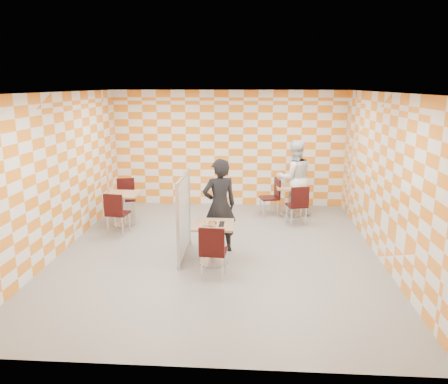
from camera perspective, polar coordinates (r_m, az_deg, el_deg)
name	(u,v)px	position (r m, az deg, el deg)	size (l,w,h in m)	color
room_shell	(220,170)	(8.54, -0.52, 2.84)	(7.00, 7.00, 7.00)	gray
main_table	(214,237)	(7.77, -1.37, -5.87)	(0.70, 0.70, 0.75)	tan
second_table	(291,196)	(10.72, 8.70, -0.46)	(0.70, 0.70, 0.75)	tan
empty_table	(123,204)	(10.13, -13.01, -1.51)	(0.70, 0.70, 0.75)	tan
chair_main_front	(213,248)	(7.15, -1.49, -7.38)	(0.45, 0.46, 0.92)	black
chair_second_front	(298,202)	(9.99, 9.65, -1.35)	(0.51, 0.52, 0.92)	black
chair_second_side	(273,194)	(10.66, 6.42, -0.28)	(0.52, 0.52, 0.92)	black
chair_empty_near	(116,210)	(9.51, -13.94, -2.36)	(0.48, 0.49, 0.92)	black
chair_empty_far	(126,194)	(10.82, -12.66, -0.31)	(0.53, 0.53, 0.92)	black
partition	(184,216)	(8.06, -5.27, -3.10)	(0.08, 1.38, 1.55)	white
man_dark	(219,206)	(8.24, -0.60, -1.83)	(0.66, 0.43, 1.81)	black
man_white	(294,178)	(10.72, 9.17, 1.81)	(0.90, 0.70, 1.85)	white
pizza_on_foil	(213,223)	(7.68, -1.40, -4.09)	(0.40, 0.40, 0.04)	silver
sport_bottle	(285,181)	(10.74, 7.99, 1.40)	(0.06, 0.06, 0.20)	white
soda_bottle	(297,181)	(10.69, 9.52, 1.36)	(0.07, 0.07, 0.23)	black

